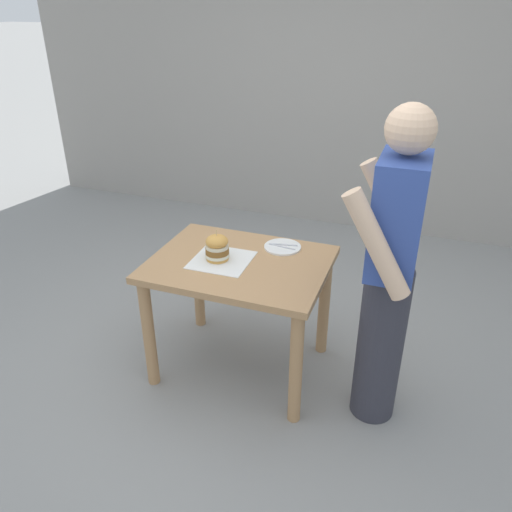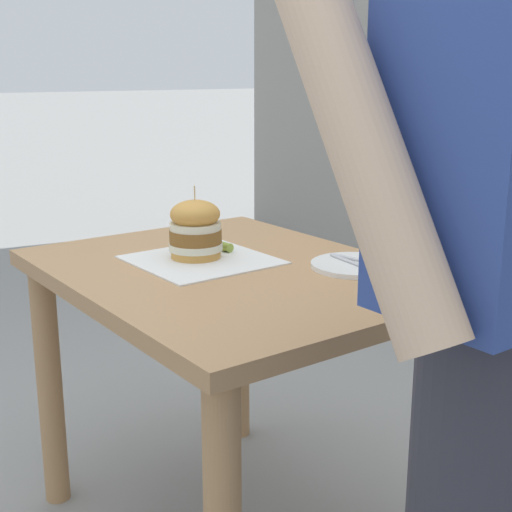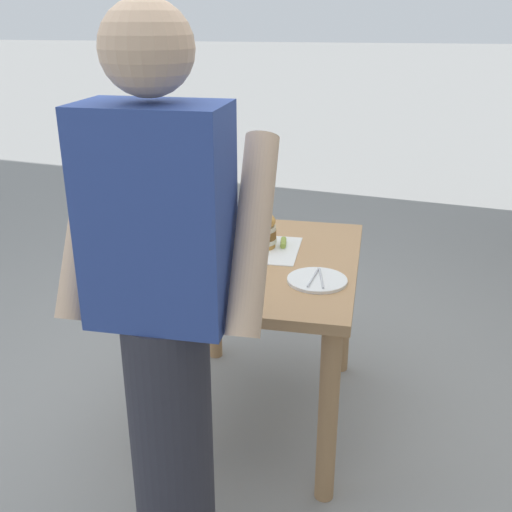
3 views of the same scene
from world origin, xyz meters
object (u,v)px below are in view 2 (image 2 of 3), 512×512
at_px(diner_across_table, 502,311).
at_px(pickle_spear, 220,245).
at_px(sandwich, 195,229).
at_px(patio_table, 232,320).
at_px(side_plate_with_forks, 356,265).

bearing_deg(diner_across_table, pickle_spear, -99.77).
distance_m(sandwich, pickle_spear, 0.12).
bearing_deg(sandwich, patio_table, 102.37).
distance_m(patio_table, sandwich, 0.25).
relative_size(patio_table, pickle_spear, 11.57).
height_order(patio_table, diner_across_table, diner_across_table).
bearing_deg(side_plate_with_forks, diner_across_table, 61.83).
xyz_separation_m(side_plate_with_forks, diner_across_table, (0.35, 0.65, 0.13)).
bearing_deg(side_plate_with_forks, sandwich, -48.21).
bearing_deg(pickle_spear, side_plate_with_forks, 118.07).
bearing_deg(sandwich, pickle_spear, -161.76).
bearing_deg(pickle_spear, sandwich, 18.24).
relative_size(patio_table, diner_across_table, 0.59).
bearing_deg(patio_table, side_plate_with_forks, 143.59).
bearing_deg(side_plate_with_forks, patio_table, -36.41).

